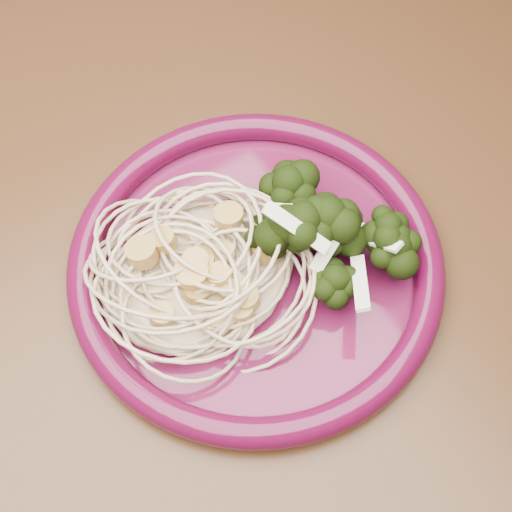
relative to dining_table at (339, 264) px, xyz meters
The scene contains 6 objects.
dining_table is the anchor object (origin of this frame).
dinner_plate 0.14m from the dining_table, behind, with size 0.34×0.34×0.02m.
spaghetti_pile 0.18m from the dining_table, behind, with size 0.13×0.12×0.03m, color #CBB48D.
scallop_cluster 0.20m from the dining_table, behind, with size 0.11×0.11×0.04m, color tan, non-canonical shape.
broccoli_pile 0.14m from the dining_table, 150.75° to the right, with size 0.08×0.14×0.05m, color black.
onion_garnish 0.17m from the dining_table, 150.75° to the right, with size 0.06×0.09×0.05m, color #F6F3CE, non-canonical shape.
Camera 1 is at (-0.23, -0.21, 1.20)m, focal length 50.00 mm.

